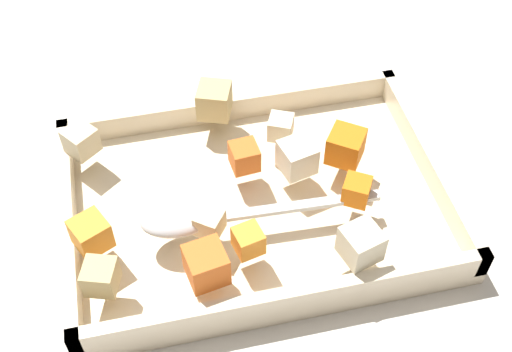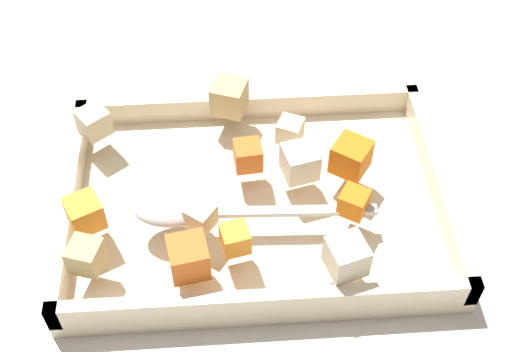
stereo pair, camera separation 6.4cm
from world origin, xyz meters
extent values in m
plane|color=beige|center=(0.00, 0.00, 0.00)|extent=(4.00, 4.00, 0.00)
cube|color=beige|center=(0.01, 0.01, 0.01)|extent=(0.38, 0.26, 0.01)
cube|color=beige|center=(0.01, -0.11, 0.03)|extent=(0.38, 0.01, 0.03)
cube|color=beige|center=(0.01, 0.14, 0.03)|extent=(0.38, 0.01, 0.03)
cube|color=beige|center=(-0.18, 0.01, 0.03)|extent=(0.01, 0.26, 0.03)
cube|color=beige|center=(0.19, 0.01, 0.03)|extent=(0.01, 0.26, 0.03)
cube|color=orange|center=(-0.15, -0.03, 0.06)|extent=(0.04, 0.04, 0.03)
cube|color=orange|center=(0.10, 0.03, 0.06)|extent=(0.05, 0.05, 0.03)
cube|color=orange|center=(0.09, -0.03, 0.06)|extent=(0.03, 0.03, 0.02)
cube|color=orange|center=(-0.02, -0.06, 0.06)|extent=(0.03, 0.03, 0.02)
cube|color=orange|center=(0.00, 0.04, 0.06)|extent=(0.03, 0.03, 0.03)
cube|color=orange|center=(-0.06, -0.08, 0.06)|extent=(0.04, 0.04, 0.03)
cube|color=beige|center=(-0.05, -0.03, 0.06)|extent=(0.03, 0.03, 0.02)
cube|color=beige|center=(0.05, 0.07, 0.06)|extent=(0.03, 0.03, 0.02)
cube|color=beige|center=(-0.16, 0.09, 0.06)|extent=(0.04, 0.04, 0.03)
cube|color=tan|center=(-0.02, 0.12, 0.06)|extent=(0.04, 0.04, 0.03)
cube|color=tan|center=(-0.15, -0.07, 0.06)|extent=(0.03, 0.03, 0.03)
cube|color=silver|center=(0.05, 0.02, 0.06)|extent=(0.04, 0.04, 0.03)
cube|color=beige|center=(0.08, -0.09, 0.06)|extent=(0.04, 0.04, 0.03)
ellipsoid|color=silver|center=(-0.08, -0.02, 0.05)|extent=(0.07, 0.05, 0.02)
cube|color=silver|center=(0.04, -0.03, 0.05)|extent=(0.16, 0.02, 0.01)
camera|label=1|loc=(-0.09, -0.40, 0.54)|focal=46.60mm
camera|label=2|loc=(-0.02, -0.40, 0.54)|focal=46.60mm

